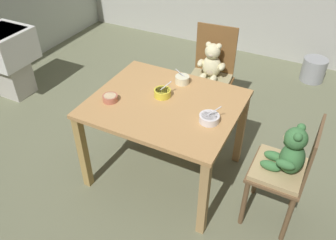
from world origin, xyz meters
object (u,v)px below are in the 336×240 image
object	(u,v)px
teddy_chair_near_right	(287,162)
porridge_bowl_white_near_right	(209,118)
porridge_bowl_terracotta_near_left	(110,98)
porridge_bowl_cream_far_center	(183,80)
sink_basin	(8,54)
teddy_chair_far_center	(211,71)
dining_table	(165,113)
metal_pail	(314,70)
porridge_bowl_yellow_center	(162,93)

from	to	relation	value
teddy_chair_near_right	porridge_bowl_white_near_right	world-z (taller)	teddy_chair_near_right
porridge_bowl_terracotta_near_left	porridge_bowl_cream_far_center	xyz separation A→B (m)	(0.37, 0.47, 0.01)
porridge_bowl_white_near_right	sink_basin	size ratio (longest dim) A/B	0.18
teddy_chair_far_center	porridge_bowl_white_near_right	size ratio (longest dim) A/B	6.92
dining_table	porridge_bowl_terracotta_near_left	xyz separation A→B (m)	(-0.37, -0.17, 0.12)
dining_table	porridge_bowl_white_near_right	bearing A→B (deg)	-10.89
teddy_chair_far_center	teddy_chair_near_right	distance (m)	1.27
teddy_chair_far_center	metal_pail	xyz separation A→B (m)	(0.84, 1.30, -0.42)
teddy_chair_far_center	porridge_bowl_cream_far_center	bearing A→B (deg)	-9.39
dining_table	porridge_bowl_yellow_center	size ratio (longest dim) A/B	8.46
metal_pail	porridge_bowl_cream_far_center	bearing A→B (deg)	-115.41
porridge_bowl_yellow_center	porridge_bowl_white_near_right	xyz separation A→B (m)	(0.43, -0.14, -0.00)
teddy_chair_far_center	porridge_bowl_cream_far_center	world-z (taller)	teddy_chair_far_center
dining_table	porridge_bowl_white_near_right	distance (m)	0.40
porridge_bowl_yellow_center	sink_basin	xyz separation A→B (m)	(-2.00, 0.28, -0.26)
porridge_bowl_white_near_right	sink_basin	xyz separation A→B (m)	(-2.43, 0.41, -0.25)
dining_table	teddy_chair_far_center	xyz separation A→B (m)	(0.05, 0.85, -0.06)
porridge_bowl_terracotta_near_left	sink_basin	distance (m)	1.77
porridge_bowl_terracotta_near_left	porridge_bowl_cream_far_center	world-z (taller)	porridge_bowl_cream_far_center
dining_table	metal_pail	distance (m)	2.37
dining_table	teddy_chair_near_right	size ratio (longest dim) A/B	1.22
metal_pail	porridge_bowl_terracotta_near_left	bearing A→B (deg)	-118.39
metal_pail	teddy_chair_near_right	bearing A→B (deg)	-88.74
porridge_bowl_yellow_center	teddy_chair_far_center	bearing A→B (deg)	82.77
porridge_bowl_terracotta_near_left	porridge_bowl_cream_far_center	distance (m)	0.60
teddy_chair_near_right	porridge_bowl_yellow_center	distance (m)	1.01
porridge_bowl_white_near_right	porridge_bowl_cream_far_center	size ratio (longest dim) A/B	1.15
porridge_bowl_terracotta_near_left	teddy_chair_far_center	bearing A→B (deg)	67.72
porridge_bowl_yellow_center	porridge_bowl_white_near_right	world-z (taller)	porridge_bowl_white_near_right
porridge_bowl_yellow_center	porridge_bowl_terracotta_near_left	world-z (taller)	porridge_bowl_yellow_center
sink_basin	teddy_chair_near_right	bearing A→B (deg)	-7.61
teddy_chair_near_right	sink_basin	distance (m)	3.01
dining_table	teddy_chair_far_center	world-z (taller)	teddy_chair_far_center
porridge_bowl_white_near_right	metal_pail	size ratio (longest dim) A/B	0.50
porridge_bowl_white_near_right	metal_pail	xyz separation A→B (m)	(0.51, 2.22, -0.61)
teddy_chair_near_right	metal_pail	bearing A→B (deg)	-87.86
porridge_bowl_terracotta_near_left	teddy_chair_near_right	bearing A→B (deg)	4.73
teddy_chair_near_right	porridge_bowl_terracotta_near_left	xyz separation A→B (m)	(-1.30, -0.11, 0.18)
dining_table	porridge_bowl_yellow_center	bearing A→B (deg)	130.17
porridge_bowl_yellow_center	sink_basin	world-z (taller)	porridge_bowl_yellow_center
teddy_chair_far_center	teddy_chair_near_right	bearing A→B (deg)	39.31
dining_table	sink_basin	size ratio (longest dim) A/B	1.43
porridge_bowl_white_near_right	dining_table	bearing A→B (deg)	169.11
porridge_bowl_terracotta_near_left	porridge_bowl_cream_far_center	bearing A→B (deg)	51.36
dining_table	porridge_bowl_yellow_center	distance (m)	0.15
metal_pail	porridge_bowl_yellow_center	bearing A→B (deg)	-114.16
teddy_chair_near_right	porridge_bowl_terracotta_near_left	world-z (taller)	teddy_chair_near_right
porridge_bowl_white_near_right	porridge_bowl_terracotta_near_left	xyz separation A→B (m)	(-0.74, -0.09, -0.00)
porridge_bowl_white_near_right	porridge_bowl_terracotta_near_left	bearing A→B (deg)	-172.80
porridge_bowl_white_near_right	sink_basin	distance (m)	2.47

